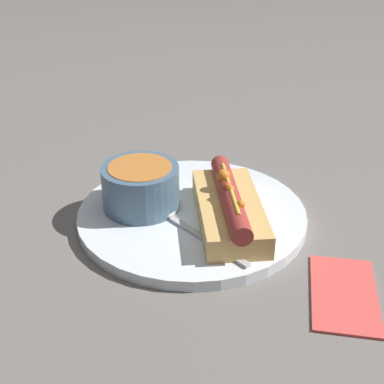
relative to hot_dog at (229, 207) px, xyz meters
name	(u,v)px	position (x,y,z in m)	size (l,w,h in m)	color
ground_plane	(192,219)	(0.01, 0.05, -0.03)	(4.00, 4.00, 0.00)	slate
dinner_plate	(192,215)	(0.01, 0.05, -0.03)	(0.30, 0.30, 0.01)	white
hot_dog	(229,207)	(0.00, 0.00, 0.00)	(0.19, 0.15, 0.06)	#DBAD60
soup_bowl	(141,185)	(-0.01, 0.12, 0.01)	(0.10, 0.10, 0.06)	slate
spoon	(173,218)	(-0.02, 0.07, -0.02)	(0.10, 0.16, 0.01)	#B7B7BC
napkin	(344,293)	(-0.07, -0.15, -0.03)	(0.14, 0.09, 0.01)	#E04C47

